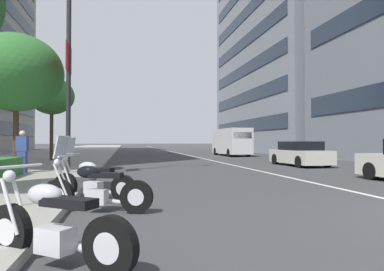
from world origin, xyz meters
name	(u,v)px	position (x,y,z in m)	size (l,w,h in m)	color
sidewalk_right_plaza	(56,155)	(30.00, 12.55, 0.07)	(160.00, 10.81, 0.15)	gray
lane_centre_stripe	(177,153)	(35.00, 0.00, 0.00)	(110.00, 0.16, 0.01)	silver
motorcycle_nearest_camera	(55,229)	(-0.39, 6.81, 0.41)	(1.31, 1.76, 1.09)	black
motorcycle_by_sign_pole	(95,189)	(2.44, 6.63, 0.44)	(0.89, 2.12, 1.47)	black
motorcycle_second_in_row	(92,181)	(3.90, 6.81, 0.43)	(1.21, 1.94, 1.46)	black
car_mid_block_traffic	(300,154)	(13.03, -3.53, 0.65)	(4.17, 1.86, 1.36)	beige
delivery_van_ahead	(231,141)	(26.32, -3.80, 1.36)	(6.23, 2.13, 2.53)	silver
street_lamp_with_banners	(76,39)	(9.59, 7.97, 5.41)	(1.26, 2.16, 9.00)	#232326
street_tree_near_plaza_corner	(16,73)	(10.68, 10.46, 4.18)	(3.73, 3.73, 5.63)	#473323
street_tree_mid_sidewalk	(52,96)	(18.80, 10.71, 4.28)	(2.82, 2.82, 5.34)	#473323
pedestrian_on_plaza	(22,151)	(9.81, 9.96, 0.97)	(0.30, 0.43, 1.63)	#33478C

